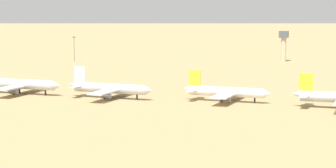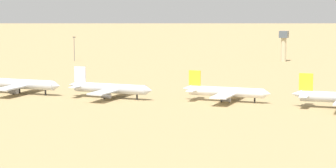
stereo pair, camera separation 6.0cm
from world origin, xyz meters
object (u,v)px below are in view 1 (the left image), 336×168
Objects in this scene: parked_jet_yellow_4 at (226,92)px; control_tower at (284,43)px; parked_jet_white_3 at (109,88)px; light_pole_mid at (74,47)px; parked_jet_yellow_2 at (19,84)px.

control_tower is at bearing 94.51° from parked_jet_yellow_4.
parked_jet_white_3 is 2.49× the size of light_pole_mid.
parked_jet_yellow_4 is at bearing 6.50° from parked_jet_yellow_2.
parked_jet_white_3 is at bearing 2.74° from parked_jet_yellow_2.
control_tower is 128.69m from light_pole_mid.
parked_jet_yellow_4 is 1.91× the size of control_tower.
parked_jet_white_3 is 165.08m from light_pole_mid.
parked_jet_yellow_2 is 1.05× the size of parked_jet_white_3.
parked_jet_yellow_2 is 1.10× the size of parked_jet_yellow_4.
control_tower is at bearing 81.60° from parked_jet_white_3.
parked_jet_yellow_2 is at bearing -70.93° from light_pole_mid.
parked_jet_white_3 is (41.23, 1.98, -0.20)m from parked_jet_yellow_2.
parked_jet_yellow_2 reaches higher than parked_jet_yellow_4.
parked_jet_yellow_2 is 198.02m from control_tower.
light_pole_mid is (-89.78, 138.45, 4.67)m from parked_jet_white_3.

